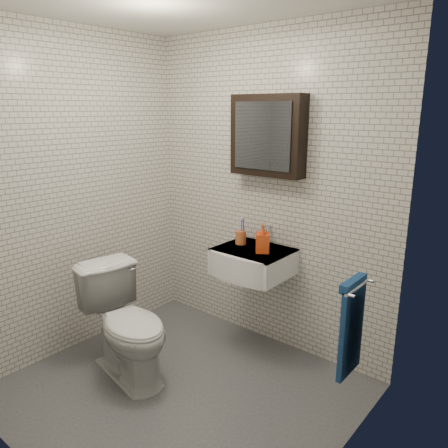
% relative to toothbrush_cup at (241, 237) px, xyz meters
% --- Properties ---
extents(ground, '(2.20, 2.00, 0.01)m').
position_rel_toothbrush_cup_xyz_m(ground, '(0.11, -0.82, -0.90)').
color(ground, '#494A50').
rests_on(ground, ground).
extents(room_shell, '(2.22, 2.02, 2.51)m').
position_rel_toothbrush_cup_xyz_m(room_shell, '(0.11, -0.82, 0.56)').
color(room_shell, silver).
rests_on(room_shell, ground).
extents(washbasin, '(0.55, 0.50, 0.20)m').
position_rel_toothbrush_cup_xyz_m(washbasin, '(0.16, -0.08, -0.15)').
color(washbasin, white).
rests_on(washbasin, room_shell).
extents(faucet, '(0.06, 0.20, 0.15)m').
position_rel_toothbrush_cup_xyz_m(faucet, '(0.16, 0.11, 0.01)').
color(faucet, silver).
rests_on(faucet, washbasin).
extents(mirror_cabinet, '(0.60, 0.15, 0.60)m').
position_rel_toothbrush_cup_xyz_m(mirror_cabinet, '(0.16, 0.11, 0.79)').
color(mirror_cabinet, black).
rests_on(mirror_cabinet, room_shell).
extents(towel_rail, '(0.09, 0.30, 0.58)m').
position_rel_toothbrush_cup_xyz_m(towel_rail, '(1.15, -0.47, -0.19)').
color(towel_rail, silver).
rests_on(towel_rail, room_shell).
extents(toothbrush_cup, '(0.09, 0.09, 0.24)m').
position_rel_toothbrush_cup_xyz_m(toothbrush_cup, '(0.00, 0.00, 0.00)').
color(toothbrush_cup, '#BF5F2F').
rests_on(toothbrush_cup, washbasin).
extents(soap_bottle, '(0.14, 0.14, 0.22)m').
position_rel_toothbrush_cup_xyz_m(soap_bottle, '(0.25, -0.06, 0.05)').
color(soap_bottle, orange).
rests_on(soap_bottle, washbasin).
extents(toilet, '(0.86, 0.59, 0.80)m').
position_rel_toothbrush_cup_xyz_m(toilet, '(-0.32, -0.91, -0.51)').
color(toilet, white).
rests_on(toilet, ground).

